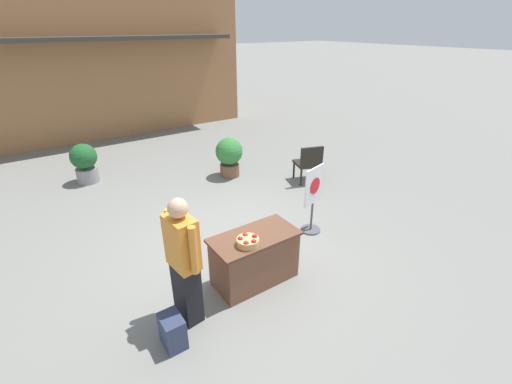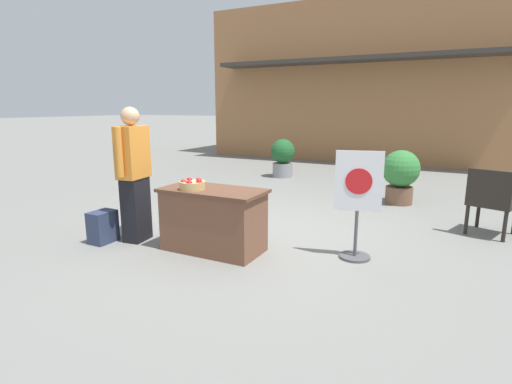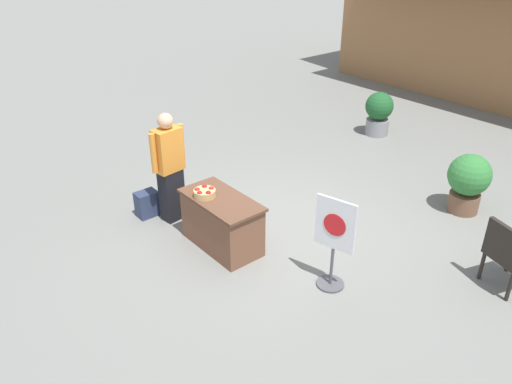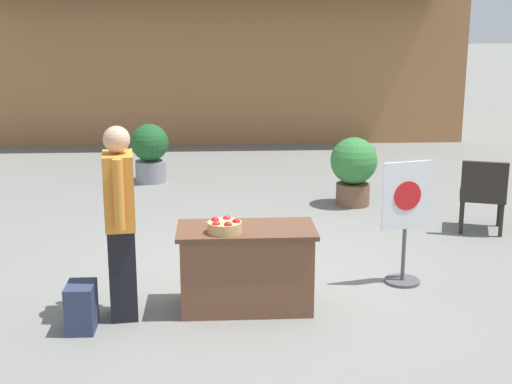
{
  "view_description": "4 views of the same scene",
  "coord_description": "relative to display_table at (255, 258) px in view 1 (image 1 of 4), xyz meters",
  "views": [
    {
      "loc": [
        -2.44,
        -4.2,
        3.47
      ],
      "look_at": [
        0.36,
        -0.12,
        1.04
      ],
      "focal_mm": 24.0,
      "sensor_mm": 36.0,
      "label": 1
    },
    {
      "loc": [
        2.47,
        -4.8,
        1.76
      ],
      "look_at": [
        0.28,
        -0.52,
        0.72
      ],
      "focal_mm": 28.0,
      "sensor_mm": 36.0,
      "label": 2
    },
    {
      "loc": [
        4.82,
        -4.34,
        4.14
      ],
      "look_at": [
        0.36,
        -0.63,
        1.02
      ],
      "focal_mm": 35.0,
      "sensor_mm": 36.0,
      "label": 3
    },
    {
      "loc": [
        -0.42,
        -7.1,
        2.69
      ],
      "look_at": [
        -0.03,
        -0.36,
        1.0
      ],
      "focal_mm": 50.0,
      "sensor_mm": 36.0,
      "label": 4
    }
  ],
  "objects": [
    {
      "name": "backpack",
      "position": [
        -1.46,
        -0.42,
        -0.18
      ],
      "size": [
        0.24,
        0.34,
        0.42
      ],
      "color": "#2D3856",
      "rests_on": "ground_plane"
    },
    {
      "name": "display_table",
      "position": [
        0.0,
        0.0,
        0.0
      ],
      "size": [
        1.28,
        0.65,
        0.78
      ],
      "color": "brown",
      "rests_on": "ground_plane"
    },
    {
      "name": "potted_plant_near_right",
      "position": [
        -1.34,
        5.25,
        0.13
      ],
      "size": [
        0.61,
        0.61,
        0.96
      ],
      "color": "gray",
      "rests_on": "ground_plane"
    },
    {
      "name": "storefront_building",
      "position": [
        -0.23,
        10.5,
        2.11
      ],
      "size": [
        10.53,
        4.66,
        5.0
      ],
      "color": "#9E6B42",
      "rests_on": "ground_plane"
    },
    {
      "name": "ground_plane",
      "position": [
        0.15,
        0.83,
        -0.39
      ],
      "size": [
        120.0,
        120.0,
        0.0
      ],
      "primitive_type": "plane",
      "color": "slate"
    },
    {
      "name": "patio_chair",
      "position": [
        3.07,
        2.2,
        0.13
      ],
      "size": [
        0.7,
        0.7,
        0.94
      ],
      "rotation": [
        0.0,
        0.0,
        1.24
      ],
      "color": "#28231E",
      "rests_on": "ground_plane"
    },
    {
      "name": "person_visitor",
      "position": [
        -1.12,
        -0.14,
        0.51
      ],
      "size": [
        0.31,
        0.61,
        1.76
      ],
      "rotation": [
        0.0,
        0.0,
        0.13
      ],
      "color": "black",
      "rests_on": "ground_plane"
    },
    {
      "name": "apple_basket",
      "position": [
        -0.2,
        -0.14,
        0.45
      ],
      "size": [
        0.31,
        0.31,
        0.13
      ],
      "color": "tan",
      "rests_on": "display_table"
    },
    {
      "name": "poster_board",
      "position": [
        1.63,
        0.53,
        0.28
      ],
      "size": [
        0.52,
        0.36,
        1.27
      ],
      "rotation": [
        0.0,
        0.0,
        -1.32
      ],
      "color": "#4C4C51",
      "rests_on": "ground_plane"
    },
    {
      "name": "potted_plant_far_right",
      "position": [
        1.7,
        3.61,
        0.16
      ],
      "size": [
        0.67,
        0.67,
        0.99
      ],
      "color": "brown",
      "rests_on": "ground_plane"
    }
  ]
}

